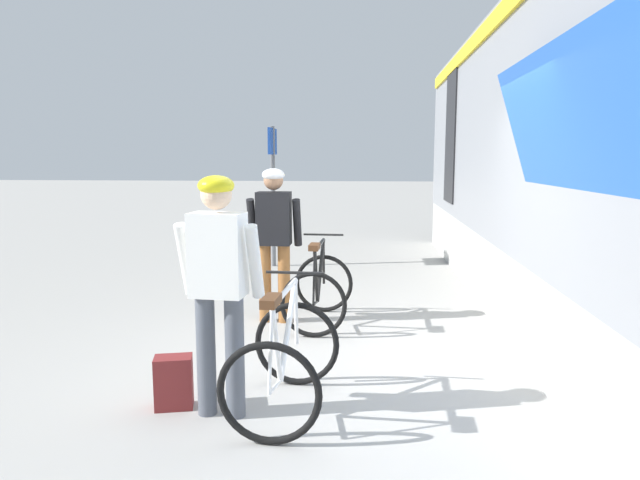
{
  "coord_description": "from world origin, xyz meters",
  "views": [
    {
      "loc": [
        0.06,
        -5.12,
        1.89
      ],
      "look_at": [
        -0.43,
        0.62,
        1.05
      ],
      "focal_mm": 32.12,
      "sensor_mm": 36.0,
      "label": 1
    }
  ],
  "objects_px": {
    "backpack_on_platform": "(174,382)",
    "platform_sign_post": "(273,173)",
    "cyclist_near_in_dark": "(274,231)",
    "bicycle_far_white": "(284,360)",
    "cyclist_far_in_white": "(218,275)",
    "bicycle_near_black": "(319,289)"
  },
  "relations": [
    {
      "from": "backpack_on_platform",
      "to": "platform_sign_post",
      "type": "height_order",
      "value": "platform_sign_post"
    },
    {
      "from": "cyclist_near_in_dark",
      "to": "bicycle_far_white",
      "type": "relative_size",
      "value": 1.59
    },
    {
      "from": "cyclist_far_in_white",
      "to": "platform_sign_post",
      "type": "xyz_separation_m",
      "value": [
        -0.57,
        5.81,
        0.57
      ]
    },
    {
      "from": "cyclist_near_in_dark",
      "to": "bicycle_far_white",
      "type": "bearing_deg",
      "value": -78.97
    },
    {
      "from": "bicycle_near_black",
      "to": "platform_sign_post",
      "type": "xyz_separation_m",
      "value": [
        -1.09,
        3.43,
        1.22
      ]
    },
    {
      "from": "cyclist_far_in_white",
      "to": "bicycle_near_black",
      "type": "height_order",
      "value": "cyclist_far_in_white"
    },
    {
      "from": "bicycle_far_white",
      "to": "backpack_on_platform",
      "type": "xyz_separation_m",
      "value": [
        -0.85,
        0.0,
        -0.2
      ]
    },
    {
      "from": "bicycle_far_white",
      "to": "platform_sign_post",
      "type": "bearing_deg",
      "value": 100.21
    },
    {
      "from": "cyclist_far_in_white",
      "to": "bicycle_near_black",
      "type": "distance_m",
      "value": 2.52
    },
    {
      "from": "cyclist_far_in_white",
      "to": "bicycle_far_white",
      "type": "distance_m",
      "value": 0.8
    },
    {
      "from": "cyclist_near_in_dark",
      "to": "cyclist_far_in_white",
      "type": "bearing_deg",
      "value": -89.99
    },
    {
      "from": "cyclist_near_in_dark",
      "to": "cyclist_far_in_white",
      "type": "distance_m",
      "value": 2.43
    },
    {
      "from": "backpack_on_platform",
      "to": "cyclist_near_in_dark",
      "type": "bearing_deg",
      "value": 66.7
    },
    {
      "from": "bicycle_near_black",
      "to": "backpack_on_platform",
      "type": "height_order",
      "value": "bicycle_near_black"
    },
    {
      "from": "cyclist_far_in_white",
      "to": "platform_sign_post",
      "type": "relative_size",
      "value": 0.73
    },
    {
      "from": "cyclist_near_in_dark",
      "to": "bicycle_near_black",
      "type": "distance_m",
      "value": 0.83
    },
    {
      "from": "bicycle_far_white",
      "to": "cyclist_near_in_dark",
      "type": "bearing_deg",
      "value": 101.03
    },
    {
      "from": "platform_sign_post",
      "to": "bicycle_far_white",
      "type": "bearing_deg",
      "value": -79.79
    },
    {
      "from": "bicycle_near_black",
      "to": "backpack_on_platform",
      "type": "bearing_deg",
      "value": -111.58
    },
    {
      "from": "bicycle_far_white",
      "to": "platform_sign_post",
      "type": "relative_size",
      "value": 0.46
    },
    {
      "from": "cyclist_far_in_white",
      "to": "backpack_on_platform",
      "type": "height_order",
      "value": "cyclist_far_in_white"
    },
    {
      "from": "cyclist_near_in_dark",
      "to": "platform_sign_post",
      "type": "distance_m",
      "value": 3.47
    }
  ]
}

